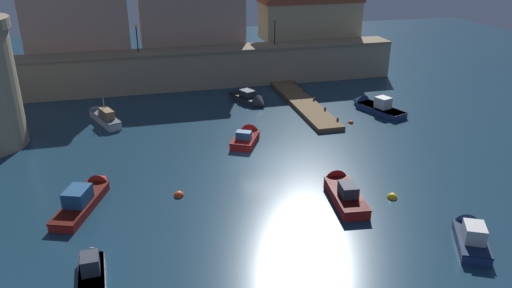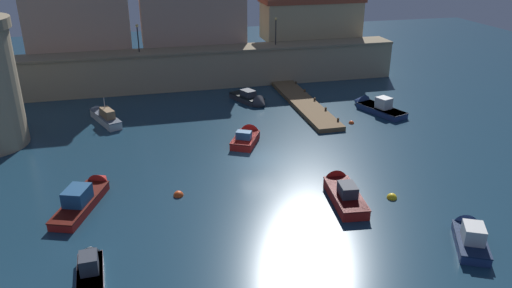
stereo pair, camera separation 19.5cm
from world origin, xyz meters
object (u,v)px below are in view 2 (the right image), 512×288
moored_boat_5 (252,99)px  mooring_buoy_1 (351,123)px  quay_lamp_0 (138,33)px  quay_lamp_1 (276,26)px  moored_boat_2 (247,136)px  moored_boat_1 (103,116)px  mooring_buoy_0 (178,196)px  moored_boat_4 (86,195)px  moored_boat_3 (469,234)px  moored_boat_6 (90,266)px  mooring_buoy_2 (392,198)px  moored_boat_7 (373,106)px  moored_boat_0 (341,189)px

moored_boat_5 → mooring_buoy_1: size_ratio=10.69×
quay_lamp_0 → quay_lamp_1: 15.32m
quay_lamp_0 → moored_boat_2: size_ratio=0.65×
moored_boat_1 → mooring_buoy_1: 23.04m
mooring_buoy_0 → moored_boat_4: bearing=173.5°
moored_boat_3 → mooring_buoy_0: moored_boat_3 is taller
moored_boat_4 → mooring_buoy_1: moored_boat_4 is taller
moored_boat_6 → mooring_buoy_2: bearing=-83.0°
moored_boat_3 → moored_boat_7: bearing=14.2°
moored_boat_1 → moored_boat_7: bearing=-119.1°
quay_lamp_0 → mooring_buoy_1: (18.26, -15.26, -6.30)m
mooring_buoy_1 → moored_boat_1: bearing=164.3°
moored_boat_3 → mooring_buoy_1: (1.32, 19.07, -0.45)m
moored_boat_3 → moored_boat_5: bearing=39.8°
moored_boat_2 → quay_lamp_1: bearing=4.1°
moored_boat_5 → mooring_buoy_0: 20.05m
moored_boat_7 → mooring_buoy_2: 17.81m
moored_boat_0 → mooring_buoy_0: moored_boat_0 is taller
moored_boat_4 → mooring_buoy_0: (5.88, -0.67, -0.47)m
quay_lamp_1 → mooring_buoy_2: 29.51m
moored_boat_0 → mooring_buoy_1: size_ratio=12.59×
quay_lamp_1 → mooring_buoy_0: bearing=-119.1°
moored_boat_3 → moored_boat_7: moored_boat_7 is taller
moored_boat_3 → moored_boat_4: (-21.43, 9.94, 0.02)m
moored_boat_7 → mooring_buoy_0: bearing=102.4°
quay_lamp_1 → moored_boat_7: size_ratio=0.47×
quay_lamp_1 → mooring_buoy_2: size_ratio=4.59×
moored_boat_0 → moored_boat_2: moored_boat_0 is taller
moored_boat_0 → mooring_buoy_0: bearing=82.9°
mooring_buoy_1 → moored_boat_3: bearing=-94.0°
quay_lamp_1 → moored_boat_5: bearing=-122.1°
moored_boat_1 → mooring_buoy_0: size_ratio=9.47×
mooring_buoy_0 → moored_boat_0: bearing=-13.8°
quay_lamp_1 → moored_boat_4: bearing=-129.1°
moored_boat_4 → mooring_buoy_0: bearing=-75.8°
quay_lamp_0 → mooring_buoy_1: size_ratio=5.98×
moored_boat_2 → moored_boat_7: size_ratio=0.69×
moored_boat_3 → moored_boat_4: 23.62m
moored_boat_2 → moored_boat_6: (-11.84, -15.09, 0.01)m
mooring_buoy_0 → mooring_buoy_1: mooring_buoy_0 is taller
moored_boat_4 → moored_boat_7: bearing=-44.8°
quay_lamp_1 → moored_boat_7: quay_lamp_1 is taller
quay_lamp_1 → mooring_buoy_0: (-13.93, -25.05, -6.38)m
moored_boat_5 → moored_boat_6: size_ratio=1.20×
moored_boat_4 → mooring_buoy_2: size_ratio=10.39×
quay_lamp_0 → quay_lamp_1: quay_lamp_1 is taller
moored_boat_5 → moored_boat_6: bearing=-54.2°
moored_boat_2 → moored_boat_4: 14.52m
quay_lamp_1 → moored_boat_0: size_ratio=0.50×
moored_boat_6 → mooring_buoy_0: bearing=-39.4°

